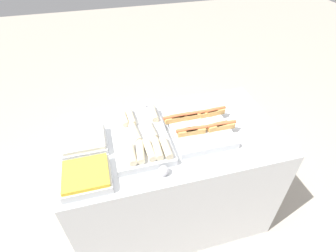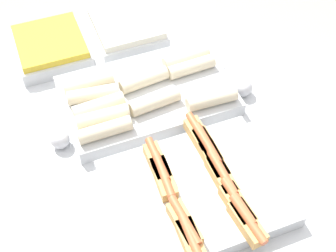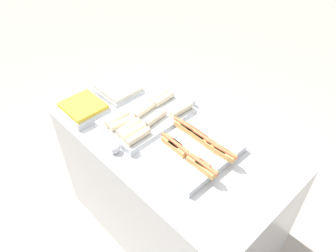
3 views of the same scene
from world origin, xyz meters
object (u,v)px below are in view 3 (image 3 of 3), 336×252
Objects in this scene: tray_hotdogs at (195,150)px; tray_side_front at (83,109)px; tray_side_back at (119,91)px; serving_spoon_near at (114,148)px; tray_wraps at (147,118)px; serving_spoon_far at (190,102)px.

tray_side_front is at bearing -161.48° from tray_hotdogs.
tray_side_back reaches higher than serving_spoon_near.
serving_spoon_near is at bearing -78.10° from tray_wraps.
tray_wraps is 2.04× the size of tray_side_back.
tray_side_back is (-0.73, 0.04, -0.00)m from tray_hotdogs.
tray_wraps is at bearing -102.29° from serving_spoon_far.
tray_side_front and tray_side_back have the same top height.
tray_side_back is (-0.34, 0.05, -0.00)m from tray_wraps.
tray_wraps is 2.07× the size of serving_spoon_far.
tray_side_front is (-0.34, -0.23, -0.00)m from tray_wraps.
tray_side_back is at bearing -147.06° from serving_spoon_far.
serving_spoon_far is at bearing 53.09° from tray_side_front.
serving_spoon_far is (0.41, 0.55, -0.01)m from tray_side_front.
serving_spoon_far is (-0.32, 0.30, -0.01)m from tray_hotdogs.
serving_spoon_near is 0.94× the size of serving_spoon_far.
tray_hotdogs is 1.78× the size of tray_side_back.
tray_side_front is 0.41m from serving_spoon_near.
serving_spoon_far is at bearing 32.94° from tray_side_back.
tray_hotdogs reaches higher than tray_side_front.
tray_wraps reaches higher than tray_side_front.
tray_wraps is (-0.39, -0.01, 0.00)m from tray_hotdogs.
tray_side_front reaches higher than serving_spoon_near.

